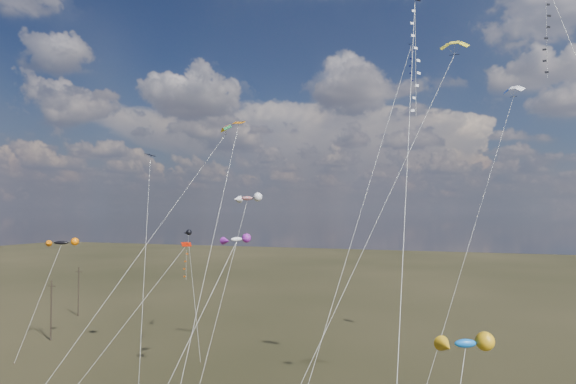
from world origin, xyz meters
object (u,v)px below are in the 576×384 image
(utility_pole_near, at_px, (51,310))
(novelty_black_orange, at_px, (61,243))
(diamond_black_high, at_px, (554,44))
(utility_pole_far, at_px, (78,291))
(parafoil_yellow, at_px, (453,45))

(utility_pole_near, relative_size, novelty_black_orange, 0.58)
(utility_pole_near, bearing_deg, diamond_black_high, -16.50)
(utility_pole_far, height_order, parafoil_yellow, parafoil_yellow)
(diamond_black_high, distance_m, parafoil_yellow, 12.37)
(novelty_black_orange, bearing_deg, utility_pole_far, 125.65)
(diamond_black_high, height_order, novelty_black_orange, diamond_black_high)
(utility_pole_far, bearing_deg, novelty_black_orange, -54.35)
(diamond_black_high, bearing_deg, utility_pole_near, 163.50)
(diamond_black_high, bearing_deg, parafoil_yellow, 123.65)
(diamond_black_high, bearing_deg, utility_pole_far, 154.77)
(novelty_black_orange, bearing_deg, diamond_black_high, -15.49)
(utility_pole_near, distance_m, parafoil_yellow, 59.35)
(parafoil_yellow, bearing_deg, novelty_black_orange, 173.66)
(utility_pole_far, xyz_separation_m, parafoil_yellow, (59.85, -21.46, 27.90))
(utility_pole_near, xyz_separation_m, utility_pole_far, (-8.00, 14.00, 0.00))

